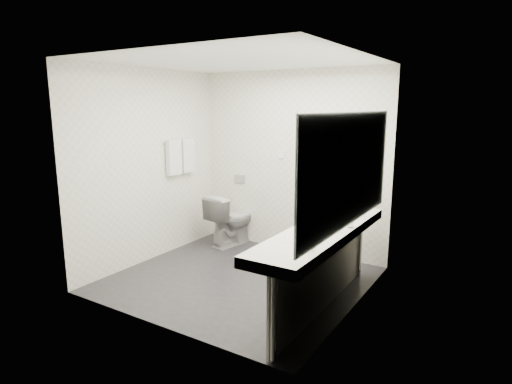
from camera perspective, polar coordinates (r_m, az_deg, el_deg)
The scene contains 32 objects.
floor at distance 5.19m, azimuth -2.33°, elevation -11.53°, with size 2.80×2.80×0.00m, color #26252A.
ceiling at distance 4.80m, azimuth -2.58°, elevation 17.08°, with size 2.80×2.80×0.00m, color white.
wall_back at distance 5.95m, azimuth 4.65°, elevation 3.91°, with size 2.80×2.80×0.00m, color white.
wall_front at distance 3.86m, azimuth -13.40°, elevation -0.49°, with size 2.80×2.80×0.00m, color white.
wall_left at distance 5.74m, azimuth -14.07°, elevation 3.33°, with size 2.60×2.60×0.00m, color white.
wall_right at distance 4.23m, azimuth 13.42°, elevation 0.53°, with size 2.60×2.60×0.00m, color white.
vanity_counter at distance 4.24m, azimuth 8.74°, elevation -5.50°, with size 0.55×2.20×0.10m, color white.
vanity_panel at distance 4.38m, azimuth 8.87°, elevation -10.87°, with size 0.03×2.15×0.75m, color gray.
vanity_post_near at distance 3.52m, azimuth 2.35°, elevation -16.60°, with size 0.06×0.06×0.75m, color silver.
vanity_post_far at distance 5.29m, azimuth 13.66°, elevation -7.10°, with size 0.06×0.06×0.75m, color silver.
mirror at distance 4.01m, azimuth 12.43°, elevation 2.90°, with size 0.02×2.20×1.05m, color #B2BCC6.
basin_near at distance 3.67m, azimuth 4.69°, elevation -7.54°, with size 0.40×0.31×0.05m, color white.
basin_far at distance 4.82m, azimuth 11.82°, elevation -3.13°, with size 0.40×0.31×0.05m, color white.
faucet_near at distance 3.56m, azimuth 7.52°, elevation -6.68°, with size 0.04×0.04×0.15m, color silver.
faucet_far at distance 4.74m, azimuth 14.08°, elevation -2.36°, with size 0.04×0.04×0.15m, color silver.
soap_bottle_a at distance 4.15m, azimuth 10.45°, elevation -4.54°, with size 0.04×0.04×0.10m, color white.
soap_bottle_b at distance 4.27m, azimuth 10.52°, elevation -4.10°, with size 0.08×0.08×0.10m, color white.
soap_bottle_c at distance 4.19m, azimuth 8.54°, elevation -4.20°, with size 0.04×0.04×0.11m, color white.
glass_left at distance 4.31m, azimuth 12.53°, elevation -3.99°, with size 0.06×0.06×0.10m, color silver.
glass_right at distance 4.52m, azimuth 11.77°, elevation -3.23°, with size 0.06×0.06×0.10m, color silver.
toilet at distance 6.32m, azimuth -3.40°, elevation -3.65°, with size 0.43×0.75×0.76m, color white.
flush_plate at distance 6.41m, azimuth -2.21°, elevation 1.78°, with size 0.18×0.02×0.12m, color #B2B5BA.
pedal_bin at distance 5.60m, azimuth 4.35°, elevation -8.07°, with size 0.23×0.23×0.32m, color #B2B5BA.
bin_lid at distance 5.54m, azimuth 4.37°, elevation -6.44°, with size 0.23×0.23×0.01m, color #B2B5BA.
towel_rail at distance 6.07m, azimuth -10.13°, elevation 6.77°, with size 0.02×0.02×0.62m, color silver.
towel_near at distance 5.98m, azimuth -10.89°, elevation 4.55°, with size 0.07×0.24×0.48m, color white.
towel_far at distance 6.19m, azimuth -9.13°, elevation 4.84°, with size 0.07×0.24×0.48m, color white.
dryer_cradle at distance 5.79m, azimuth 6.77°, elevation 6.15°, with size 0.10×0.04×0.14m, color gray.
dryer_barrel at distance 5.72m, azimuth 6.47°, elevation 6.39°, with size 0.08×0.08×0.14m, color gray.
dryer_cord at distance 5.80m, azimuth 6.64°, elevation 3.68°, with size 0.02×0.02×0.35m, color black.
switch_plate_a at distance 6.00m, azimuth 3.34°, elevation 4.95°, with size 0.09×0.02×0.09m, color white.
switch_plate_b at distance 5.70m, azimuth 9.54°, elevation 4.47°, with size 0.09×0.02×0.09m, color white.
Camera 1 is at (2.70, -3.94, 2.03)m, focal length 30.00 mm.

